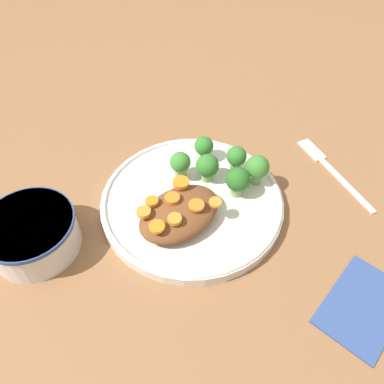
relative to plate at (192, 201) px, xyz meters
The scene contains 20 objects.
ground_plane 0.01m from the plate, ahead, with size 4.00×4.00×0.00m, color #8C603D.
plate is the anchor object (origin of this frame).
dip_bowl 0.24m from the plate, 21.87° to the right, with size 0.13×0.13×0.06m.
stew_mound 0.05m from the plate, 26.70° to the left, with size 0.13×0.09×0.03m, color brown.
broccoli_floret_0 0.10m from the plate, 142.78° to the right, with size 0.03×0.03×0.04m.
broccoli_floret_1 0.11m from the plate, 159.22° to the left, with size 0.04×0.04×0.05m.
broccoli_floret_2 0.06m from the plate, 108.89° to the right, with size 0.03×0.03×0.05m.
broccoli_floret_3 0.08m from the plate, 147.93° to the left, with size 0.04×0.04×0.05m.
broccoli_floret_4 0.10m from the plate, behind, with size 0.03×0.03×0.05m.
broccoli_floret_5 0.06m from the plate, 160.16° to the right, with size 0.04×0.04×0.05m.
carrot_slice_0 0.05m from the plate, 34.57° to the right, with size 0.02×0.02×0.01m, color orange.
carrot_slice_1 0.06m from the plate, 57.35° to the left, with size 0.02×0.02×0.00m, color orange.
carrot_slice_2 0.10m from the plate, ahead, with size 0.02×0.02×0.01m, color orange.
carrot_slice_3 0.06m from the plate, ahead, with size 0.02×0.02×0.01m, color orange.
carrot_slice_4 0.09m from the plate, 30.66° to the left, with size 0.02×0.02×0.01m, color orange.
carrot_slice_5 0.08m from the plate, ahead, with size 0.02×0.02×0.01m, color orange.
carrot_slice_6 0.10m from the plate, 19.50° to the left, with size 0.02×0.02×0.00m, color orange.
carrot_slice_7 0.07m from the plate, 86.52° to the left, with size 0.02×0.02×0.00m, color orange.
fork 0.25m from the plate, 159.72° to the left, with size 0.07×0.19×0.01m.
napkin 0.28m from the plate, 102.02° to the left, with size 0.14×0.10×0.01m.
Camera 1 is at (0.25, 0.29, 0.46)m, focal length 35.00 mm.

